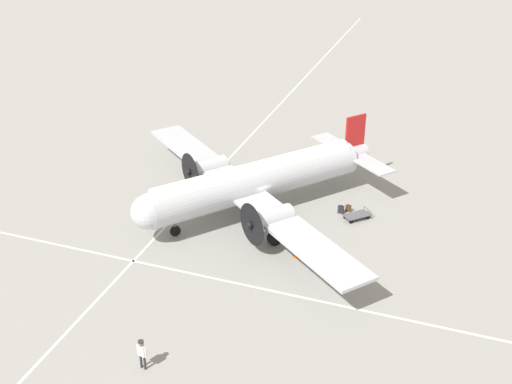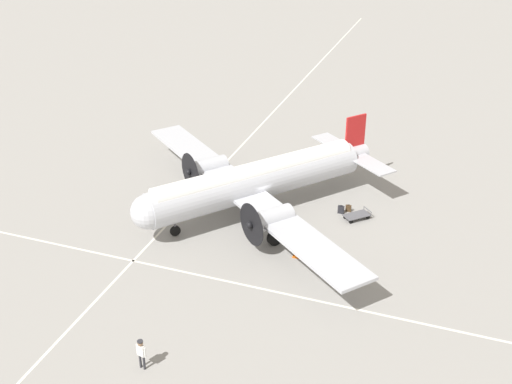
{
  "view_description": "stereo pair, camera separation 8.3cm",
  "coord_description": "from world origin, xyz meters",
  "px_view_note": "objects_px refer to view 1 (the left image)",
  "views": [
    {
      "loc": [
        -12.98,
        36.2,
        21.97
      ],
      "look_at": [
        0.0,
        0.0,
        1.53
      ],
      "focal_mm": 45.0,
      "sensor_mm": 36.0,
      "label": 1
    },
    {
      "loc": [
        -13.06,
        36.17,
        21.97
      ],
      "look_at": [
        0.0,
        0.0,
        1.53
      ],
      "focal_mm": 45.0,
      "sensor_mm": 36.0,
      "label": 2
    }
  ],
  "objects_px": {
    "airliner_main": "(251,182)",
    "baggage_cart": "(357,215)",
    "suitcase_near_door": "(348,208)",
    "traffic_cone": "(297,253)",
    "suitcase_upright_spare": "(341,209)",
    "crew_foreground": "(142,351)"
  },
  "relations": [
    {
      "from": "airliner_main",
      "to": "baggage_cart",
      "type": "bearing_deg",
      "value": 142.43
    },
    {
      "from": "suitcase_near_door",
      "to": "baggage_cart",
      "type": "relative_size",
      "value": 0.28
    },
    {
      "from": "traffic_cone",
      "to": "suitcase_upright_spare",
      "type": "bearing_deg",
      "value": -102.16
    },
    {
      "from": "suitcase_upright_spare",
      "to": "traffic_cone",
      "type": "xyz_separation_m",
      "value": [
        1.33,
        6.16,
        0.0
      ]
    },
    {
      "from": "airliner_main",
      "to": "suitcase_upright_spare",
      "type": "relative_size",
      "value": 34.73
    },
    {
      "from": "crew_foreground",
      "to": "suitcase_upright_spare",
      "type": "bearing_deg",
      "value": 84.7
    },
    {
      "from": "crew_foreground",
      "to": "suitcase_near_door",
      "type": "distance_m",
      "value": 19.28
    },
    {
      "from": "traffic_cone",
      "to": "suitcase_near_door",
      "type": "bearing_deg",
      "value": -104.94
    },
    {
      "from": "crew_foreground",
      "to": "suitcase_near_door",
      "type": "relative_size",
      "value": 3.21
    },
    {
      "from": "airliner_main",
      "to": "traffic_cone",
      "type": "bearing_deg",
      "value": 86.55
    },
    {
      "from": "crew_foreground",
      "to": "traffic_cone",
      "type": "distance_m",
      "value": 12.5
    },
    {
      "from": "suitcase_near_door",
      "to": "baggage_cart",
      "type": "xyz_separation_m",
      "value": [
        -0.77,
        0.81,
        0.02
      ]
    },
    {
      "from": "suitcase_near_door",
      "to": "baggage_cart",
      "type": "height_order",
      "value": "baggage_cart"
    },
    {
      "from": "airliner_main",
      "to": "suitcase_near_door",
      "type": "bearing_deg",
      "value": 150.71
    },
    {
      "from": "airliner_main",
      "to": "baggage_cart",
      "type": "distance_m",
      "value": 7.49
    },
    {
      "from": "crew_foreground",
      "to": "traffic_cone",
      "type": "relative_size",
      "value": 2.77
    },
    {
      "from": "airliner_main",
      "to": "baggage_cart",
      "type": "xyz_separation_m",
      "value": [
        -6.99,
        -1.65,
        -2.12
      ]
    },
    {
      "from": "crew_foreground",
      "to": "suitcase_near_door",
      "type": "bearing_deg",
      "value": 83.85
    },
    {
      "from": "suitcase_near_door",
      "to": "suitcase_upright_spare",
      "type": "relative_size",
      "value": 0.87
    },
    {
      "from": "crew_foreground",
      "to": "baggage_cart",
      "type": "relative_size",
      "value": 0.89
    },
    {
      "from": "airliner_main",
      "to": "suitcase_upright_spare",
      "type": "distance_m",
      "value": 6.5
    },
    {
      "from": "suitcase_upright_spare",
      "to": "crew_foreground",
      "type": "bearing_deg",
      "value": 72.84
    }
  ]
}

